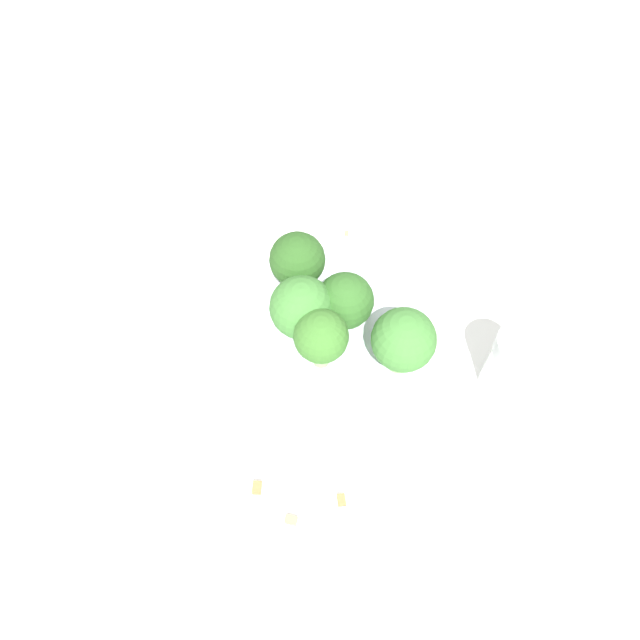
% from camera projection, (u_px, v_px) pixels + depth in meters
% --- Properties ---
extents(ground_plane, '(3.00, 3.00, 0.00)m').
position_uv_depth(ground_plane, '(320.00, 361.00, 0.51)').
color(ground_plane, white).
extents(bowl, '(0.18, 0.18, 0.03)m').
position_uv_depth(bowl, '(320.00, 351.00, 0.50)').
color(bowl, silver).
rests_on(bowl, ground_plane).
extents(broccoli_floret_0, '(0.04, 0.04, 0.06)m').
position_uv_depth(broccoli_floret_0, '(328.00, 337.00, 0.45)').
color(broccoli_floret_0, '#8EB770').
rests_on(broccoli_floret_0, bowl).
extents(broccoli_floret_1, '(0.05, 0.05, 0.06)m').
position_uv_depth(broccoli_floret_1, '(403.00, 341.00, 0.45)').
color(broccoli_floret_1, '#8EB770').
rests_on(broccoli_floret_1, bowl).
extents(broccoli_floret_2, '(0.04, 0.04, 0.06)m').
position_uv_depth(broccoli_floret_2, '(297.00, 262.00, 0.48)').
color(broccoli_floret_2, '#84AD66').
rests_on(broccoli_floret_2, bowl).
extents(broccoli_floret_3, '(0.05, 0.05, 0.06)m').
position_uv_depth(broccoli_floret_3, '(302.00, 308.00, 0.46)').
color(broccoli_floret_3, '#84AD66').
rests_on(broccoli_floret_3, bowl).
extents(broccoli_floret_4, '(0.04, 0.04, 0.05)m').
position_uv_depth(broccoli_floret_4, '(345.00, 301.00, 0.47)').
color(broccoli_floret_4, '#84AD66').
rests_on(broccoli_floret_4, bowl).
extents(pepper_shaker, '(0.04, 0.04, 0.07)m').
position_uv_depth(pepper_shaker, '(510.00, 363.00, 0.47)').
color(pepper_shaker, silver).
rests_on(pepper_shaker, ground_plane).
extents(almond_crumb_0, '(0.01, 0.01, 0.01)m').
position_uv_depth(almond_crumb_0, '(342.00, 499.00, 0.45)').
color(almond_crumb_0, olive).
rests_on(almond_crumb_0, ground_plane).
extents(almond_crumb_1, '(0.01, 0.01, 0.01)m').
position_uv_depth(almond_crumb_1, '(291.00, 519.00, 0.44)').
color(almond_crumb_1, tan).
rests_on(almond_crumb_1, ground_plane).
extents(almond_crumb_2, '(0.01, 0.01, 0.01)m').
position_uv_depth(almond_crumb_2, '(257.00, 487.00, 0.45)').
color(almond_crumb_2, olive).
rests_on(almond_crumb_2, ground_plane).
extents(almond_crumb_3, '(0.01, 0.00, 0.01)m').
position_uv_depth(almond_crumb_3, '(347.00, 233.00, 0.58)').
color(almond_crumb_3, tan).
rests_on(almond_crumb_3, ground_plane).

